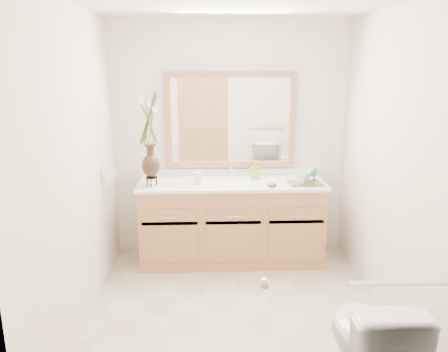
{
  "coord_description": "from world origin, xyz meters",
  "views": [
    {
      "loc": [
        -0.24,
        -3.13,
        1.98
      ],
      "look_at": [
        -0.09,
        0.65,
        0.99
      ],
      "focal_mm": 35.0,
      "sensor_mm": 36.0,
      "label": 1
    }
  ],
  "objects_px": {
    "flower_vase": "(149,127)",
    "tumbler": "(198,177)",
    "soap_bottle": "(255,171)",
    "toilet": "(368,344)",
    "tray": "(305,183)"
  },
  "relations": [
    {
      "from": "toilet",
      "to": "flower_vase",
      "type": "xyz_separation_m",
      "value": [
        -1.48,
        1.84,
        1.02
      ]
    },
    {
      "from": "tumbler",
      "to": "soap_bottle",
      "type": "bearing_deg",
      "value": 9.52
    },
    {
      "from": "flower_vase",
      "to": "soap_bottle",
      "type": "height_order",
      "value": "flower_vase"
    },
    {
      "from": "toilet",
      "to": "tray",
      "type": "distance_m",
      "value": 1.9
    },
    {
      "from": "tumbler",
      "to": "tray",
      "type": "bearing_deg",
      "value": -6.37
    },
    {
      "from": "flower_vase",
      "to": "tumbler",
      "type": "height_order",
      "value": "flower_vase"
    },
    {
      "from": "flower_vase",
      "to": "tumbler",
      "type": "relative_size",
      "value": 8.54
    },
    {
      "from": "toilet",
      "to": "tumbler",
      "type": "xyz_separation_m",
      "value": [
        -1.03,
        1.96,
        0.51
      ]
    },
    {
      "from": "toilet",
      "to": "tumbler",
      "type": "relative_size",
      "value": 7.73
    },
    {
      "from": "soap_bottle",
      "to": "flower_vase",
      "type": "bearing_deg",
      "value": -172.23
    },
    {
      "from": "flower_vase",
      "to": "tray",
      "type": "bearing_deg",
      "value": 0.02
    },
    {
      "from": "toilet",
      "to": "tray",
      "type": "relative_size",
      "value": 2.42
    },
    {
      "from": "toilet",
      "to": "soap_bottle",
      "type": "bearing_deg",
      "value": -77.46
    },
    {
      "from": "toilet",
      "to": "tumbler",
      "type": "bearing_deg",
      "value": -62.27
    },
    {
      "from": "toilet",
      "to": "tray",
      "type": "bearing_deg",
      "value": -90.26
    }
  ]
}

